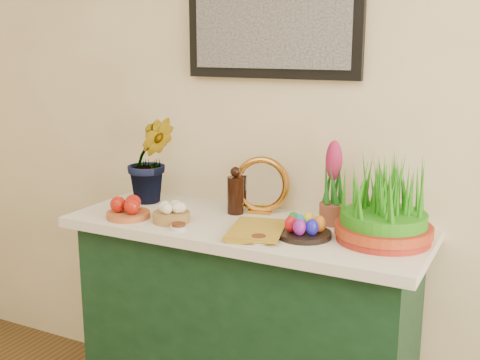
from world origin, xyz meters
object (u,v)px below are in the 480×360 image
wheatgrass_sabzeh (385,207)px  hyacinth_green (151,146)px  mirror (261,186)px  book (231,228)px  sideboard (246,333)px

wheatgrass_sabzeh → hyacinth_green: bearing=176.1°
hyacinth_green → mirror: (0.50, 0.06, -0.14)m
mirror → hyacinth_green: bearing=-172.7°
hyacinth_green → mirror: size_ratio=2.08×
book → wheatgrass_sabzeh: size_ratio=0.76×
mirror → wheatgrass_sabzeh: bearing=-14.1°
wheatgrass_sabzeh → mirror: bearing=165.9°
sideboard → book: 0.50m
hyacinth_green → sideboard: bearing=-52.4°
sideboard → mirror: mirror is taller
sideboard → hyacinth_green: bearing=169.2°
hyacinth_green → wheatgrass_sabzeh: size_ratio=1.46×
hyacinth_green → mirror: bearing=-34.2°
book → wheatgrass_sabzeh: bearing=3.0°
sideboard → mirror: bearing=93.4°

